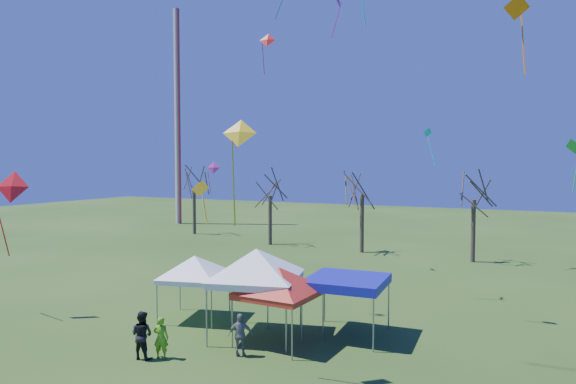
# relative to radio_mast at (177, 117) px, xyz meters

# --- Properties ---
(ground) EXTENTS (140.00, 140.00, 0.00)m
(ground) POSITION_rel_radio_mast_xyz_m (28.00, -34.00, -12.50)
(ground) COLOR #254616
(ground) RESTS_ON ground
(radio_mast) EXTENTS (0.70, 0.70, 25.00)m
(radio_mast) POSITION_rel_radio_mast_xyz_m (0.00, 0.00, 0.00)
(radio_mast) COLOR silver
(radio_mast) RESTS_ON ground
(tree_0) EXTENTS (3.83, 3.83, 8.44)m
(tree_0) POSITION_rel_radio_mast_xyz_m (7.15, -6.62, -6.01)
(tree_0) COLOR #3D2D21
(tree_0) RESTS_ON ground
(tree_1) EXTENTS (3.42, 3.42, 7.54)m
(tree_1) POSITION_rel_radio_mast_xyz_m (17.23, -9.35, -6.71)
(tree_1) COLOR #3D2D21
(tree_1) RESTS_ON ground
(tree_2) EXTENTS (3.71, 3.71, 8.18)m
(tree_2) POSITION_rel_radio_mast_xyz_m (25.63, -9.62, -6.21)
(tree_2) COLOR #3D2D21
(tree_2) RESTS_ON ground
(tree_3) EXTENTS (3.59, 3.59, 7.91)m
(tree_3) POSITION_rel_radio_mast_xyz_m (34.03, -9.96, -6.42)
(tree_3) COLOR #3D2D21
(tree_3) RESTS_ON ground
(tent_white_west) EXTENTS (3.66, 3.66, 3.33)m
(tent_white_west) POSITION_rel_radio_mast_xyz_m (24.22, -29.80, -9.81)
(tent_white_west) COLOR gray
(tent_white_west) RESTS_ON ground
(tent_white_mid) EXTENTS (4.57, 4.57, 4.16)m
(tent_white_mid) POSITION_rel_radio_mast_xyz_m (27.92, -30.66, -9.14)
(tent_white_mid) COLOR gray
(tent_white_mid) RESTS_ON ground
(tent_red) EXTENTS (3.94, 3.94, 3.47)m
(tent_red) POSITION_rel_radio_mast_xyz_m (29.11, -30.97, -9.70)
(tent_red) COLOR gray
(tent_red) RESTS_ON ground
(tent_blue) EXTENTS (3.25, 3.25, 2.41)m
(tent_blue) POSITION_rel_radio_mast_xyz_m (31.20, -28.95, -10.28)
(tent_blue) COLOR gray
(tent_blue) RESTS_ON ground
(person_green) EXTENTS (0.65, 0.53, 1.52)m
(person_green) POSITION_rel_radio_mast_xyz_m (26.00, -34.25, -11.74)
(person_green) COLOR #55A41A
(person_green) RESTS_ON ground
(person_dark) EXTENTS (0.90, 0.73, 1.73)m
(person_dark) POSITION_rel_radio_mast_xyz_m (25.39, -34.56, -11.63)
(person_dark) COLOR black
(person_dark) RESTS_ON ground
(person_grey) EXTENTS (1.00, 0.74, 1.57)m
(person_grey) POSITION_rel_radio_mast_xyz_m (28.47, -32.81, -11.71)
(person_grey) COLOR slate
(person_grey) RESTS_ON ground
(kite_5) EXTENTS (1.27, 1.04, 3.53)m
(kite_5) POSITION_rel_radio_mast_xyz_m (29.45, -34.42, -4.52)
(kite_5) COLOR gold
(kite_5) RESTS_ON ground
(kite_14) EXTENTS (1.63, 1.31, 4.05)m
(kite_14) POSITION_rel_radio_mast_xyz_m (16.49, -33.10, -6.53)
(kite_14) COLOR red
(kite_14) RESTS_ON ground
(kite_12) EXTENTS (1.09, 1.04, 3.16)m
(kite_12) POSITION_rel_radio_mast_xyz_m (39.97, -14.09, -4.49)
(kite_12) COLOR green
(kite_12) RESTS_ON ground
(kite_2) EXTENTS (1.49, 1.06, 3.32)m
(kite_2) POSITION_rel_radio_mast_xyz_m (18.31, -11.80, 4.47)
(kite_2) COLOR red
(kite_2) RESTS_ON ground
(kite_17) EXTENTS (1.11, 0.86, 3.00)m
(kite_17) POSITION_rel_radio_mast_xyz_m (37.25, -27.31, 0.33)
(kite_17) COLOR orange
(kite_17) RESTS_ON ground
(kite_24) EXTENTS (0.56, 0.96, 2.49)m
(kite_24) POSITION_rel_radio_mast_xyz_m (28.51, -22.94, 3.08)
(kite_24) COLOR #CA2D93
(kite_24) RESTS_ON ground
(kite_1) EXTENTS (0.80, 0.97, 1.93)m
(kite_1) POSITION_rel_radio_mast_xyz_m (25.16, -30.60, -6.54)
(kite_1) COLOR gold
(kite_1) RESTS_ON ground
(kite_13) EXTENTS (1.01, 0.70, 2.53)m
(kite_13) POSITION_rel_radio_mast_xyz_m (15.85, -15.96, -5.78)
(kite_13) COLOR #DD31AA
(kite_13) RESTS_ON ground
(kite_22) EXTENTS (0.94, 0.99, 2.63)m
(kite_22) POSITION_rel_radio_mast_xyz_m (30.99, -11.27, -3.33)
(kite_22) COLOR #0DC1C3
(kite_22) RESTS_ON ground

